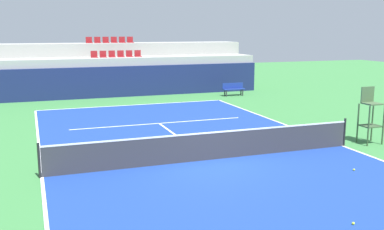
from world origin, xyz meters
TOP-DOWN VIEW (x-y plane):
  - ground_plane at (0.00, 0.00)m, footprint 80.00×80.00m
  - court_surface at (0.00, 0.00)m, footprint 11.00×24.00m
  - baseline_far at (0.00, 11.95)m, footprint 11.00×0.10m
  - sideline_left at (-5.45, 0.00)m, footprint 0.10×24.00m
  - sideline_right at (5.45, 0.00)m, footprint 0.10×24.00m
  - service_line_far at (0.00, 6.40)m, footprint 8.26×0.10m
  - centre_service_line at (0.00, 3.20)m, footprint 0.10×6.40m
  - back_wall at (0.00, 15.50)m, footprint 19.38×0.30m
  - stands_tier_lower at (0.00, 16.85)m, footprint 19.38×2.40m
  - stands_tier_upper at (0.00, 19.25)m, footprint 19.38×2.40m
  - seating_row_lower at (-0.00, 16.95)m, footprint 3.42×0.44m
  - seating_row_upper at (-0.00, 19.35)m, footprint 3.42×0.44m
  - tennis_net at (0.00, 0.00)m, footprint 11.08×0.08m
  - umpire_chair at (6.70, 0.06)m, footprint 0.76×0.66m
  - player_bench at (7.15, 13.48)m, footprint 1.50×0.40m
  - tennis_ball_0 at (3.81, -2.65)m, footprint 0.07×0.07m
  - tennis_ball_2 at (1.12, -5.90)m, footprint 0.07×0.07m

SIDE VIEW (x-z plane):
  - ground_plane at x=0.00m, z-range 0.00..0.00m
  - court_surface at x=0.00m, z-range 0.00..0.01m
  - baseline_far at x=0.00m, z-range 0.01..0.01m
  - sideline_left at x=-5.45m, z-range 0.01..0.01m
  - sideline_right at x=5.45m, z-range 0.01..0.01m
  - service_line_far at x=0.00m, z-range 0.01..0.01m
  - centre_service_line at x=0.00m, z-range 0.01..0.01m
  - tennis_ball_0 at x=3.81m, z-range 0.01..0.08m
  - tennis_ball_2 at x=1.12m, z-range 0.01..0.08m
  - player_bench at x=7.15m, z-range 0.08..0.93m
  - tennis_net at x=0.00m, z-range -0.03..1.04m
  - back_wall at x=0.00m, z-range 0.00..2.00m
  - umpire_chair at x=6.70m, z-range 0.09..2.29m
  - stands_tier_lower at x=0.00m, z-range 0.00..2.53m
  - stands_tier_upper at x=0.00m, z-range 0.00..3.41m
  - seating_row_lower at x=0.00m, z-range 2.43..2.87m
  - seating_row_upper at x=0.00m, z-range 3.32..3.76m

